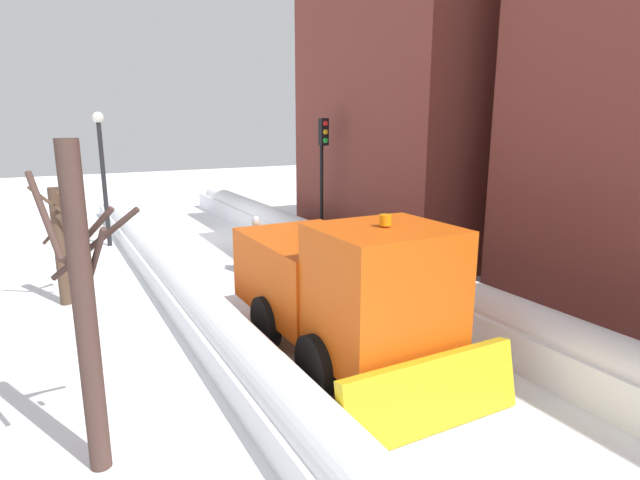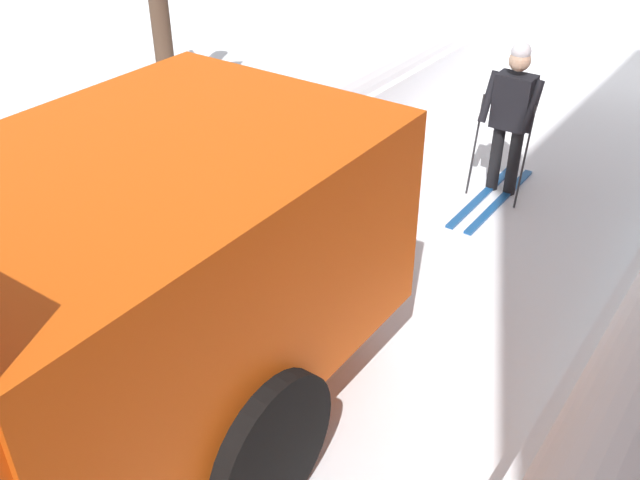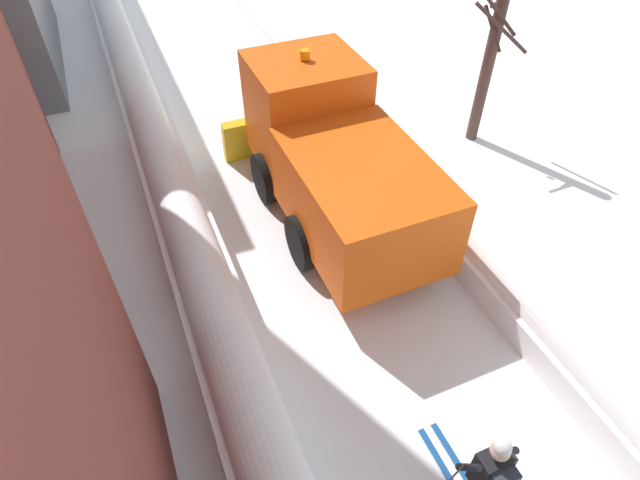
{
  "view_description": "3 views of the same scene",
  "coord_description": "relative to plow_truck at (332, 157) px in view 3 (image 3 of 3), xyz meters",
  "views": [
    {
      "loc": [
        5.42,
        19.71,
        4.61
      ],
      "look_at": [
        -0.61,
        8.48,
        1.66
      ],
      "focal_mm": 29.04,
      "sensor_mm": 36.0,
      "label": 1
    },
    {
      "loc": [
        -2.68,
        12.74,
        4.1
      ],
      "look_at": [
        0.14,
        8.71,
        0.97
      ],
      "focal_mm": 40.04,
      "sensor_mm": 36.0,
      "label": 2
    },
    {
      "loc": [
        -3.01,
        3.75,
        7.41
      ],
      "look_at": [
        -0.53,
        9.6,
        1.28
      ],
      "focal_mm": 28.96,
      "sensor_mm": 36.0,
      "label": 3
    }
  ],
  "objects": [
    {
      "name": "ground_plane",
      "position": [
        -0.54,
        -1.51,
        -1.48
      ],
      "size": [
        80.0,
        80.0,
        0.0
      ],
      "primitive_type": "plane",
      "color": "white"
    },
    {
      "name": "snowbank_left",
      "position": [
        -3.08,
        -1.51,
        -0.91
      ],
      "size": [
        1.1,
        36.0,
        1.22
      ],
      "color": "white",
      "rests_on": "ground"
    },
    {
      "name": "snowbank_right",
      "position": [
        2.0,
        -1.51,
        -1.04
      ],
      "size": [
        1.1,
        36.0,
        1.01
      ],
      "color": "white",
      "rests_on": "ground"
    },
    {
      "name": "plow_truck",
      "position": [
        0.0,
        0.0,
        0.0
      ],
      "size": [
        3.2,
        5.98,
        3.12
      ],
      "color": "#DB510F",
      "rests_on": "ground"
    },
    {
      "name": "skier",
      "position": [
        -0.66,
        -6.21,
        -0.48
      ],
      "size": [
        0.62,
        1.8,
        1.81
      ],
      "color": "black",
      "rests_on": "ground"
    },
    {
      "name": "bare_tree_mid",
      "position": [
        4.58,
        1.33,
        0.81
      ],
      "size": [
        1.27,
        1.38,
        4.41
      ],
      "color": "#49322C",
      "rests_on": "ground"
    }
  ]
}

